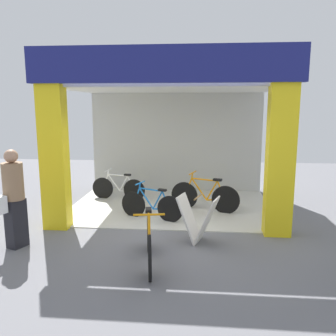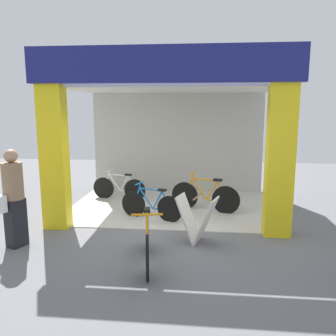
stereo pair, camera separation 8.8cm
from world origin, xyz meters
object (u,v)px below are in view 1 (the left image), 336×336
bicycle_inside_0 (205,196)px  pedestrian_1 (13,197)px  bicycle_inside_2 (118,188)px  bicycle_parked_0 (149,241)px  sandwich_board_sign (198,219)px  bicycle_inside_1 (151,205)px

bicycle_inside_0 → pedestrian_1: pedestrian_1 is taller
bicycle_inside_2 → bicycle_parked_0: size_ratio=0.87×
bicycle_parked_0 → bicycle_inside_0: bearing=72.5°
bicycle_parked_0 → pedestrian_1: (-2.49, 0.46, 0.55)m
bicycle_inside_0 → bicycle_parked_0: bearing=-107.5°
bicycle_inside_0 → bicycle_parked_0: (-0.93, -2.96, 0.00)m
bicycle_inside_0 → bicycle_parked_0: bicycle_parked_0 is taller
bicycle_parked_0 → pedestrian_1: 2.59m
bicycle_inside_2 → pedestrian_1: 3.55m
bicycle_inside_2 → pedestrian_1: size_ratio=0.83×
bicycle_parked_0 → sandwich_board_sign: bicycle_parked_0 is taller
bicycle_inside_2 → bicycle_parked_0: 4.03m
bicycle_inside_1 → bicycle_parked_0: bearing=-83.2°
sandwich_board_sign → pedestrian_1: size_ratio=0.50×
bicycle_parked_0 → sandwich_board_sign: bearing=51.8°
bicycle_parked_0 → bicycle_inside_2: bearing=110.0°
bicycle_inside_1 → bicycle_inside_2: size_ratio=0.97×
bicycle_inside_0 → bicycle_inside_1: 1.41m
bicycle_inside_0 → bicycle_inside_1: bearing=-148.0°
bicycle_inside_1 → bicycle_inside_2: (-1.12, 1.58, -0.00)m
bicycle_inside_2 → sandwich_board_sign: bearing=-52.3°
bicycle_inside_0 → pedestrian_1: bearing=-143.9°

